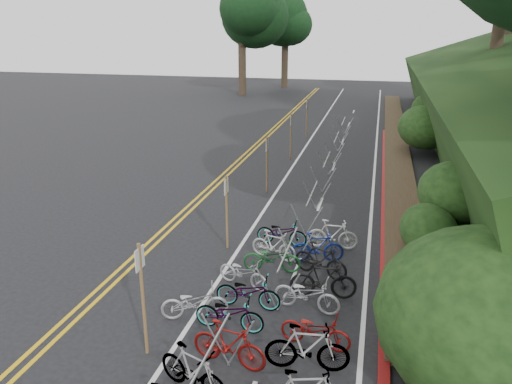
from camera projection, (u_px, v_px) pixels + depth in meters
ground at (145, 329)px, 12.22m from camera, size 120.00×120.00×0.00m
road_markings at (263, 199)px, 21.37m from camera, size 7.47×80.00×0.01m
red_curb at (385, 193)px, 21.96m from camera, size 0.25×28.00×0.10m
bike_rack_front at (204, 376)px, 9.21m from camera, size 1.18×3.22×1.26m
bike_racks_rest at (326, 165)px, 23.23m from camera, size 1.14×23.00×1.17m
signpost_near at (142, 293)px, 10.84m from camera, size 0.08×0.40×2.71m
signposts_rest at (280, 146)px, 24.51m from camera, size 0.08×18.40×2.50m
bike_front at (195, 302)px, 12.54m from camera, size 1.13×1.80×0.89m
bike_valet at (278, 301)px, 12.49m from camera, size 3.46×10.63×1.10m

